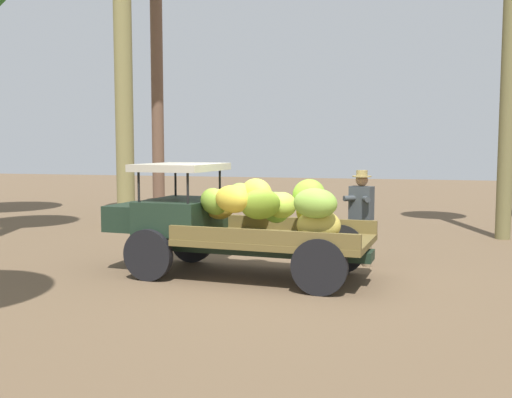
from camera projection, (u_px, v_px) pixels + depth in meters
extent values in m
plane|color=brown|center=(268.00, 278.00, 9.55)|extent=(60.00, 60.00, 0.00)
cube|color=#1C2E20|center=(250.00, 249.00, 9.64)|extent=(4.02, 0.73, 0.16)
cylinder|color=black|center=(148.00, 255.00, 9.37)|extent=(0.84, 0.20, 0.83)
cylinder|color=black|center=(192.00, 240.00, 10.87)|extent=(0.84, 0.20, 0.83)
cylinder|color=black|center=(319.00, 267.00, 8.44)|extent=(0.84, 0.20, 0.83)
cylinder|color=black|center=(341.00, 249.00, 9.94)|extent=(0.84, 0.20, 0.83)
cube|color=brown|center=(276.00, 240.00, 9.47)|extent=(3.12, 1.94, 0.10)
cube|color=brown|center=(260.00, 237.00, 8.70)|extent=(3.00, 0.30, 0.22)
cube|color=brown|center=(290.00, 224.00, 10.21)|extent=(3.00, 0.30, 0.22)
cube|color=#1C2E20|center=(182.00, 215.00, 10.00)|extent=(1.21, 1.60, 0.55)
cube|color=#1C2E20|center=(135.00, 217.00, 10.31)|extent=(0.78, 1.11, 0.44)
cylinder|color=black|center=(139.00, 185.00, 9.49)|extent=(0.04, 0.04, 0.55)
cylinder|color=black|center=(175.00, 181.00, 10.71)|extent=(0.04, 0.04, 0.55)
cylinder|color=black|center=(188.00, 186.00, 9.20)|extent=(0.04, 0.04, 0.55)
cylinder|color=black|center=(220.00, 182.00, 10.42)|extent=(0.04, 0.04, 0.55)
cube|color=#B0A994|center=(181.00, 167.00, 9.93)|extent=(1.33, 1.61, 0.12)
ellipsoid|color=gold|center=(256.00, 194.00, 9.29)|extent=(0.76, 0.72, 0.50)
ellipsoid|color=gold|center=(319.00, 225.00, 8.74)|extent=(0.69, 0.59, 0.59)
ellipsoid|color=#8AAD2D|center=(256.00, 198.00, 10.10)|extent=(0.75, 0.75, 0.48)
ellipsoid|color=#82BD40|center=(276.00, 207.00, 9.56)|extent=(0.64, 0.63, 0.59)
ellipsoid|color=#B4D144|center=(282.00, 205.00, 9.26)|extent=(0.60, 0.57, 0.45)
ellipsoid|color=#86AC2D|center=(260.00, 204.00, 8.93)|extent=(0.79, 0.75, 0.61)
ellipsoid|color=#8AB640|center=(315.00, 203.00, 8.56)|extent=(0.79, 0.66, 0.48)
ellipsoid|color=yellow|center=(233.00, 199.00, 8.99)|extent=(0.84, 0.79, 0.55)
ellipsoid|color=#7FAB2D|center=(309.00, 195.00, 9.58)|extent=(0.67, 0.66, 0.62)
ellipsoid|color=gold|center=(310.00, 211.00, 9.75)|extent=(0.48, 0.51, 0.59)
ellipsoid|color=gold|center=(220.00, 204.00, 9.83)|extent=(0.69, 0.65, 0.57)
ellipsoid|color=#8AB438|center=(214.00, 202.00, 9.38)|extent=(0.64, 0.61, 0.52)
ellipsoid|color=#81B73A|center=(239.00, 197.00, 9.31)|extent=(0.57, 0.59, 0.54)
cylinder|color=#806B50|center=(368.00, 243.00, 10.48)|extent=(0.15, 0.15, 0.83)
cylinder|color=#806B50|center=(354.00, 242.00, 10.62)|extent=(0.15, 0.15, 0.83)
cube|color=#363B3F|center=(361.00, 203.00, 10.48)|extent=(0.45, 0.35, 0.60)
cylinder|color=#363B3F|center=(365.00, 199.00, 10.34)|extent=(0.24, 0.41, 0.10)
cylinder|color=#363B3F|center=(354.00, 198.00, 10.45)|extent=(0.39, 0.31, 0.10)
sphere|color=#9C6E49|center=(362.00, 180.00, 10.45)|extent=(0.22, 0.22, 0.22)
cylinder|color=#98834C|center=(362.00, 176.00, 10.44)|extent=(0.34, 0.34, 0.02)
cylinder|color=#98834C|center=(362.00, 173.00, 10.44)|extent=(0.20, 0.20, 0.10)
cylinder|color=olive|center=(509.00, 63.00, 13.27)|extent=(0.34, 0.34, 8.08)
cylinder|color=brown|center=(157.00, 52.00, 17.50)|extent=(0.36, 0.36, 9.93)
cylinder|color=olive|center=(123.00, 45.00, 15.34)|extent=(0.48, 0.48, 9.56)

